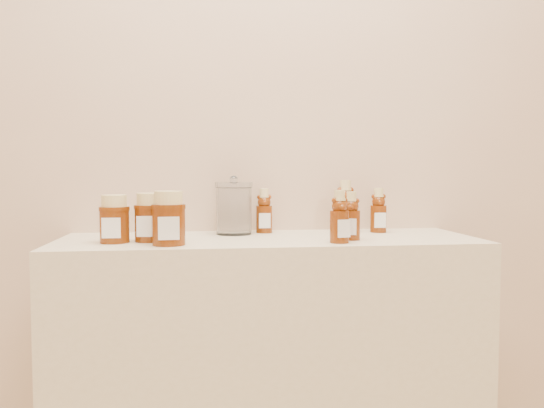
{
  "coord_description": "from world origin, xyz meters",
  "views": [
    {
      "loc": [
        -0.19,
        0.04,
        1.09
      ],
      "look_at": [
        0.0,
        1.52,
        1.0
      ],
      "focal_mm": 35.0,
      "sensor_mm": 36.0,
      "label": 1
    }
  ],
  "objects": [
    {
      "name": "wall_back",
      "position": [
        0.0,
        1.75,
        1.35
      ],
      "size": [
        3.5,
        0.02,
        2.7
      ],
      "primitive_type": "cube",
      "color": "tan",
      "rests_on": "ground"
    },
    {
      "name": "display_table",
      "position": [
        0.0,
        1.55,
        0.45
      ],
      "size": [
        1.2,
        0.4,
        0.9
      ],
      "primitive_type": "cube",
      "color": "beige",
      "rests_on": "ground"
    },
    {
      "name": "bear_bottle_back_left",
      "position": [
        0.0,
        1.68,
        0.98
      ],
      "size": [
        0.06,
        0.06,
        0.16
      ],
      "primitive_type": null,
      "rotation": [
        0.0,
        0.0,
        -0.04
      ],
      "color": "#561F06",
      "rests_on": "display_table"
    },
    {
      "name": "bear_bottle_back_mid",
      "position": [
        0.26,
        1.68,
        0.99
      ],
      "size": [
        0.07,
        0.07,
        0.19
      ],
      "primitive_type": null,
      "rotation": [
        0.0,
        0.0,
        0.09
      ],
      "color": "#561F06",
      "rests_on": "display_table"
    },
    {
      "name": "bear_bottle_back_right",
      "position": [
        0.36,
        1.65,
        0.98
      ],
      "size": [
        0.06,
        0.06,
        0.16
      ],
      "primitive_type": null,
      "rotation": [
        0.0,
        0.0,
        -0.1
      ],
      "color": "#561F06",
      "rests_on": "display_table"
    },
    {
      "name": "bear_bottle_front_left",
      "position": [
        0.17,
        1.42,
        0.98
      ],
      "size": [
        0.07,
        0.07,
        0.16
      ],
      "primitive_type": null,
      "rotation": [
        0.0,
        0.0,
        0.23
      ],
      "color": "#561F06",
      "rests_on": "display_table"
    },
    {
      "name": "bear_bottle_front_right",
      "position": [
        0.22,
        1.48,
        0.98
      ],
      "size": [
        0.07,
        0.07,
        0.15
      ],
      "primitive_type": null,
      "rotation": [
        0.0,
        0.0,
        -0.41
      ],
      "color": "#561F06",
      "rests_on": "display_table"
    },
    {
      "name": "honey_jar_left",
      "position": [
        -0.43,
        1.5,
        0.96
      ],
      "size": [
        0.09,
        0.09,
        0.13
      ],
      "primitive_type": null,
      "rotation": [
        0.0,
        0.0,
        -0.06
      ],
      "color": "#561F06",
      "rests_on": "display_table"
    },
    {
      "name": "honey_jar_back",
      "position": [
        -0.33,
        1.52,
        0.97
      ],
      "size": [
        0.1,
        0.1,
        0.13
      ],
      "primitive_type": null,
      "rotation": [
        0.0,
        0.0,
        -0.14
      ],
      "color": "#561F06",
      "rests_on": "display_table"
    },
    {
      "name": "honey_jar_front",
      "position": [
        -0.28,
        1.43,
        0.97
      ],
      "size": [
        0.1,
        0.1,
        0.14
      ],
      "primitive_type": null,
      "rotation": [
        0.0,
        0.0,
        0.06
      ],
      "color": "#561F06",
      "rests_on": "display_table"
    },
    {
      "name": "glass_canister",
      "position": [
        -0.1,
        1.65,
        0.99
      ],
      "size": [
        0.15,
        0.15,
        0.17
      ],
      "primitive_type": null,
      "rotation": [
        0.0,
        0.0,
        0.38
      ],
      "color": "white",
      "rests_on": "display_table"
    }
  ]
}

